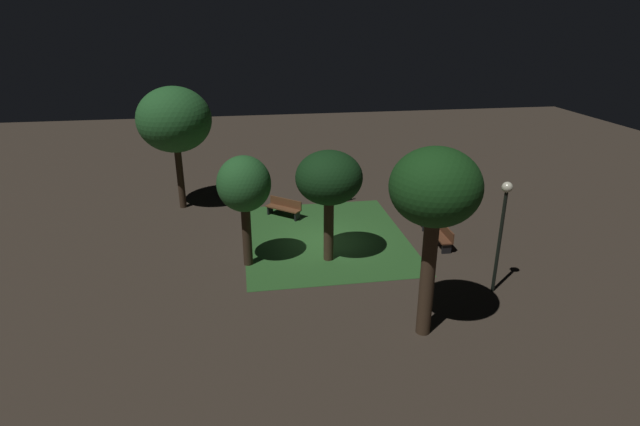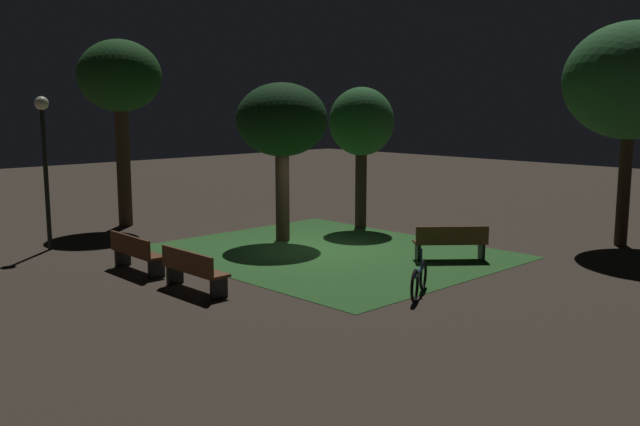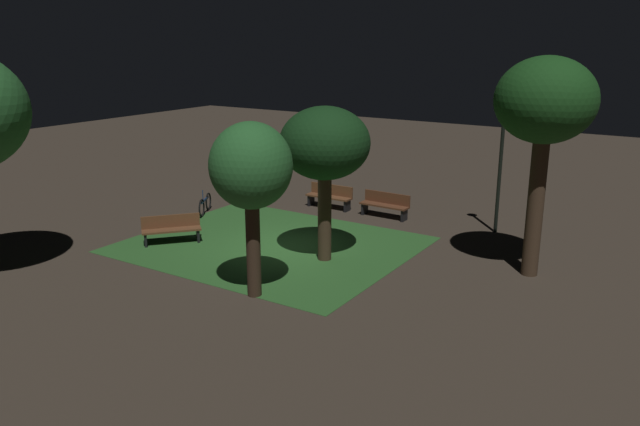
{
  "view_description": "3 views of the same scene",
  "coord_description": "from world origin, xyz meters",
  "px_view_note": "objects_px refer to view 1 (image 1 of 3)",
  "views": [
    {
      "loc": [
        -19.39,
        3.43,
        9.06
      ],
      "look_at": [
        0.95,
        0.12,
        0.94
      ],
      "focal_mm": 28.2,
      "sensor_mm": 36.0,
      "label": 1
    },
    {
      "loc": [
        13.11,
        -12.6,
        3.85
      ],
      "look_at": [
        0.56,
        -0.49,
        1.12
      ],
      "focal_mm": 39.33,
      "sensor_mm": 36.0,
      "label": 2
    },
    {
      "loc": [
        -10.84,
        14.8,
        6.24
      ],
      "look_at": [
        -0.86,
        -0.86,
        1.02
      ],
      "focal_mm": 35.24,
      "sensor_mm": 36.0,
      "label": 3
    }
  ],
  "objects_px": {
    "bench_corner": "(442,235)",
    "tree_near_wall": "(174,120)",
    "bench_back_row": "(284,207)",
    "tree_tall_center": "(244,186)",
    "bench_by_lamp": "(423,214)",
    "tree_left_canopy": "(329,179)",
    "lamp_post_path_center": "(503,218)",
    "tree_back_left": "(435,191)",
    "bicycle": "(342,196)"
  },
  "relations": [
    {
      "from": "bench_corner",
      "to": "bench_back_row",
      "type": "relative_size",
      "value": 1.08
    },
    {
      "from": "bench_corner",
      "to": "lamp_post_path_center",
      "type": "height_order",
      "value": "lamp_post_path_center"
    },
    {
      "from": "bench_corner",
      "to": "tree_near_wall",
      "type": "distance_m",
      "value": 13.48
    },
    {
      "from": "tree_near_wall",
      "to": "bench_corner",
      "type": "bearing_deg",
      "value": -119.86
    },
    {
      "from": "tree_left_canopy",
      "to": "tree_near_wall",
      "type": "bearing_deg",
      "value": 41.92
    },
    {
      "from": "tree_left_canopy",
      "to": "tree_back_left",
      "type": "xyz_separation_m",
      "value": [
        -5.34,
        -1.99,
        1.22
      ]
    },
    {
      "from": "bench_corner",
      "to": "tree_back_left",
      "type": "height_order",
      "value": "tree_back_left"
    },
    {
      "from": "tree_left_canopy",
      "to": "tree_back_left",
      "type": "relative_size",
      "value": 0.76
    },
    {
      "from": "bench_by_lamp",
      "to": "tree_left_canopy",
      "type": "height_order",
      "value": "tree_left_canopy"
    },
    {
      "from": "bench_back_row",
      "to": "tree_near_wall",
      "type": "relative_size",
      "value": 0.28
    },
    {
      "from": "tree_left_canopy",
      "to": "bicycle",
      "type": "distance_m",
      "value": 7.22
    },
    {
      "from": "tree_tall_center",
      "to": "tree_left_canopy",
      "type": "distance_m",
      "value": 3.17
    },
    {
      "from": "tree_tall_center",
      "to": "bicycle",
      "type": "distance_m",
      "value": 8.48
    },
    {
      "from": "bench_back_row",
      "to": "bicycle",
      "type": "relative_size",
      "value": 1.15
    },
    {
      "from": "bench_by_lamp",
      "to": "tree_left_canopy",
      "type": "bearing_deg",
      "value": 120.11
    },
    {
      "from": "tree_tall_center",
      "to": "lamp_post_path_center",
      "type": "relative_size",
      "value": 1.08
    },
    {
      "from": "bench_by_lamp",
      "to": "tree_back_left",
      "type": "bearing_deg",
      "value": 160.23
    },
    {
      "from": "bench_back_row",
      "to": "bicycle",
      "type": "distance_m",
      "value": 3.46
    },
    {
      "from": "bench_by_lamp",
      "to": "tree_tall_center",
      "type": "height_order",
      "value": "tree_tall_center"
    },
    {
      "from": "tree_left_canopy",
      "to": "bench_corner",
      "type": "bearing_deg",
      "value": -83.82
    },
    {
      "from": "tree_left_canopy",
      "to": "bicycle",
      "type": "height_order",
      "value": "tree_left_canopy"
    },
    {
      "from": "bench_by_lamp",
      "to": "bicycle",
      "type": "relative_size",
      "value": 1.24
    },
    {
      "from": "tree_back_left",
      "to": "bench_back_row",
      "type": "bearing_deg",
      "value": 17.93
    },
    {
      "from": "tree_tall_center",
      "to": "bicycle",
      "type": "relative_size",
      "value": 3.0
    },
    {
      "from": "tree_tall_center",
      "to": "bench_corner",
      "type": "bearing_deg",
      "value": -86.8
    },
    {
      "from": "bench_by_lamp",
      "to": "tree_near_wall",
      "type": "bearing_deg",
      "value": 69.9
    },
    {
      "from": "lamp_post_path_center",
      "to": "bench_by_lamp",
      "type": "bearing_deg",
      "value": 3.23
    },
    {
      "from": "bench_back_row",
      "to": "lamp_post_path_center",
      "type": "distance_m",
      "value": 10.77
    },
    {
      "from": "bench_by_lamp",
      "to": "tree_left_canopy",
      "type": "relative_size",
      "value": 0.41
    },
    {
      "from": "bench_by_lamp",
      "to": "tree_near_wall",
      "type": "distance_m",
      "value": 12.54
    },
    {
      "from": "bench_corner",
      "to": "tree_left_canopy",
      "type": "distance_m",
      "value": 5.73
    },
    {
      "from": "tree_left_canopy",
      "to": "bicycle",
      "type": "bearing_deg",
      "value": -16.17
    },
    {
      "from": "bench_corner",
      "to": "lamp_post_path_center",
      "type": "xyz_separation_m",
      "value": [
        -3.9,
        -0.35,
        2.31
      ]
    },
    {
      "from": "tree_near_wall",
      "to": "tree_back_left",
      "type": "bearing_deg",
      "value": -146.18
    },
    {
      "from": "tree_tall_center",
      "to": "tree_left_canopy",
      "type": "relative_size",
      "value": 0.98
    },
    {
      "from": "tree_near_wall",
      "to": "lamp_post_path_center",
      "type": "bearing_deg",
      "value": -131.83
    },
    {
      "from": "bench_corner",
      "to": "bench_back_row",
      "type": "distance_m",
      "value": 7.58
    },
    {
      "from": "tree_near_wall",
      "to": "lamp_post_path_center",
      "type": "height_order",
      "value": "tree_near_wall"
    },
    {
      "from": "bench_corner",
      "to": "tree_near_wall",
      "type": "xyz_separation_m",
      "value": [
        6.42,
        11.18,
        3.94
      ]
    },
    {
      "from": "tree_left_canopy",
      "to": "bicycle",
      "type": "xyz_separation_m",
      "value": [
        6.3,
        -1.83,
        -3.0
      ]
    },
    {
      "from": "bench_back_row",
      "to": "tree_tall_center",
      "type": "xyz_separation_m",
      "value": [
        -4.75,
        1.86,
        2.75
      ]
    },
    {
      "from": "tree_tall_center",
      "to": "tree_near_wall",
      "type": "bearing_deg",
      "value": 24.14
    },
    {
      "from": "bicycle",
      "to": "tree_near_wall",
      "type": "bearing_deg",
      "value": 85.4
    },
    {
      "from": "tree_tall_center",
      "to": "bench_back_row",
      "type": "bearing_deg",
      "value": -21.39
    },
    {
      "from": "bench_back_row",
      "to": "bench_by_lamp",
      "type": "bearing_deg",
      "value": -107.54
    },
    {
      "from": "tree_back_left",
      "to": "lamp_post_path_center",
      "type": "xyz_separation_m",
      "value": [
        1.97,
        -3.3,
        -1.78
      ]
    },
    {
      "from": "bench_by_lamp",
      "to": "lamp_post_path_center",
      "type": "xyz_separation_m",
      "value": [
        -6.23,
        -0.35,
        2.31
      ]
    },
    {
      "from": "tree_tall_center",
      "to": "tree_back_left",
      "type": "height_order",
      "value": "tree_back_left"
    },
    {
      "from": "bench_by_lamp",
      "to": "bicycle",
      "type": "distance_m",
      "value": 4.64
    },
    {
      "from": "bench_by_lamp",
      "to": "tree_back_left",
      "type": "xyz_separation_m",
      "value": [
        -8.2,
        2.95,
        4.08
      ]
    }
  ]
}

